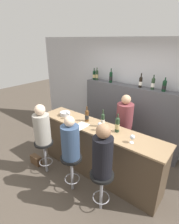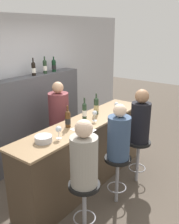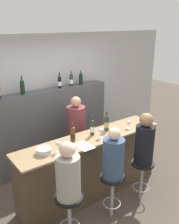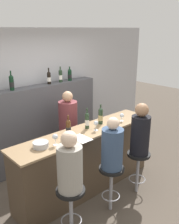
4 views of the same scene
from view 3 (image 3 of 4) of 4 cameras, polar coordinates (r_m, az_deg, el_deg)
name	(u,v)px [view 3 (image 3 of 4)]	position (r m, az deg, el deg)	size (l,w,h in m)	color
ground_plane	(101,200)	(4.41, 2.61, -19.43)	(16.00, 16.00, 0.00)	#4C4238
wall_back	(47,100)	(5.12, -9.76, 2.69)	(6.40, 0.05, 2.60)	#B2B2B7
bar_counter	(92,166)	(4.26, 0.51, -12.17)	(2.58, 0.55, 1.06)	#473828
back_bar_cabinet	(53,127)	(5.11, -8.25, -3.43)	(2.41, 0.28, 1.57)	#4C4C51
wine_bottle_counter_0	(73,134)	(3.83, -3.84, -5.02)	(0.08, 0.08, 0.31)	#4C2D14
wine_bottle_counter_1	(92,127)	(4.02, 0.65, -3.50)	(0.07, 0.07, 0.34)	#233823
wine_bottle_counter_2	(107,123)	(4.20, 3.95, -2.45)	(0.08, 0.08, 0.34)	#233823
wine_bottle_backbar_2	(22,87)	(4.59, -15.11, 5.52)	(0.08, 0.08, 0.34)	black
wine_bottle_backbar_3	(60,82)	(4.91, -6.85, 6.85)	(0.07, 0.07, 0.31)	black
wine_bottle_backbar_4	(71,80)	(5.04, -4.18, 7.35)	(0.07, 0.07, 0.31)	#233823
wine_bottle_backbar_5	(81,79)	(5.17, -2.00, 7.60)	(0.08, 0.08, 0.28)	black
wine_glass_0	(58,144)	(3.55, -7.23, -7.30)	(0.08, 0.08, 0.16)	silver
wine_glass_1	(101,131)	(3.94, 2.55, -4.32)	(0.07, 0.07, 0.16)	silver
wine_glass_2	(129,123)	(4.34, 8.92, -2.50)	(0.08, 0.08, 0.14)	silver
metal_bowl	(44,151)	(3.58, -10.41, -8.73)	(0.21, 0.21, 0.08)	#B7B7BC
tasting_menu	(84,146)	(3.73, -1.20, -7.74)	(0.21, 0.30, 0.00)	white
bar_stool_left	(69,207)	(3.45, -4.68, -20.76)	(0.37, 0.37, 0.71)	gray
guest_seated_left	(68,174)	(3.15, -4.94, -13.95)	(0.31, 0.31, 0.77)	gray
bar_stool_middle	(112,185)	(3.80, 5.24, -16.35)	(0.37, 0.37, 0.71)	gray
guest_seated_middle	(113,156)	(3.54, 5.49, -10.04)	(0.30, 0.30, 0.76)	#334766
bar_stool_right	(142,171)	(4.18, 11.93, -12.99)	(0.37, 0.37, 0.71)	gray
guest_seated_right	(145,141)	(3.93, 12.48, -6.54)	(0.29, 0.29, 0.82)	black
bartender	(76,139)	(4.76, -3.00, -6.11)	(0.34, 0.34, 1.53)	brown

